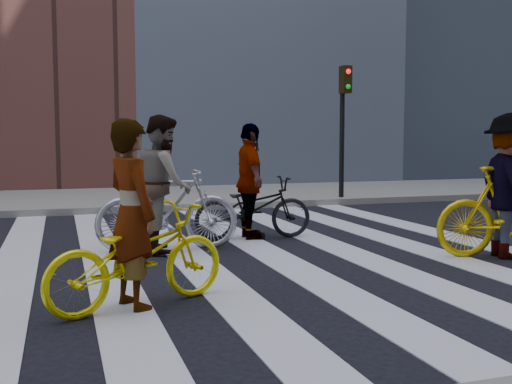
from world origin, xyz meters
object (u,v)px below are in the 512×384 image
traffic_signal (344,110)px  rider_right (509,186)px  bike_silver_mid (168,209)px  bike_dark_rear (253,208)px  rider_rear (250,182)px  bike_yellow_right (511,212)px  rider_left (132,214)px  bike_yellow_left (138,257)px  rider_mid (164,184)px

traffic_signal → rider_right: 6.89m
bike_silver_mid → bike_dark_rear: 1.59m
rider_rear → bike_silver_mid: bearing=116.1°
bike_yellow_right → rider_rear: bearing=64.2°
bike_yellow_right → bike_dark_rear: bike_yellow_right is taller
bike_silver_mid → rider_left: 2.88m
bike_yellow_right → rider_left: bearing=114.4°
traffic_signal → rider_right: bearing=-97.5°
bike_silver_mid → rider_right: rider_right is taller
bike_yellow_left → rider_mid: size_ratio=0.97×
bike_yellow_right → rider_right: (-0.05, 0.00, 0.35)m
rider_right → rider_left: bearing=114.5°
bike_silver_mid → rider_rear: bearing=-63.3°
rider_right → rider_rear: (-2.84, 2.48, -0.05)m
traffic_signal → rider_right: (-0.88, -6.71, -1.31)m
rider_left → rider_right: (5.07, 0.86, 0.08)m
traffic_signal → bike_silver_mid: bearing=-136.8°
rider_left → rider_right: size_ratio=0.92×
bike_dark_rear → rider_rear: bearing=93.3°
rider_mid → rider_right: (4.31, -1.88, 0.00)m
traffic_signal → rider_rear: size_ratio=1.81×
rider_mid → rider_right: rider_right is taller
traffic_signal → rider_left: size_ratio=1.87×
bike_dark_rear → rider_right: (2.79, -2.48, 0.47)m
rider_left → rider_mid: (0.76, 2.75, 0.07)m
traffic_signal → bike_yellow_left: size_ratio=1.79×
rider_left → rider_rear: size_ratio=0.97×
bike_yellow_left → rider_left: 0.41m
bike_silver_mid → bike_dark_rear: size_ratio=1.07×
bike_yellow_right → bike_dark_rear: 3.77m
traffic_signal → bike_silver_mid: traffic_signal is taller
bike_yellow_right → rider_right: 0.36m
bike_dark_rear → rider_right: bearing=-128.3°
bike_yellow_left → bike_yellow_right: bearing=-101.8°
bike_yellow_left → traffic_signal: bearing=-59.4°
traffic_signal → bike_yellow_left: bearing=-127.9°
traffic_signal → rider_right: traffic_signal is taller
traffic_signal → bike_dark_rear: size_ratio=1.76×
bike_dark_rear → rider_rear: 0.43m
bike_dark_rear → rider_right: rider_right is taller
bike_yellow_right → rider_mid: (-4.36, 1.88, 0.35)m
bike_silver_mid → bike_dark_rear: (1.47, 0.60, -0.11)m
bike_yellow_right → rider_mid: rider_mid is taller
bike_yellow_left → rider_mid: 2.88m
bike_silver_mid → rider_left: (-0.81, -2.75, 0.28)m
bike_dark_rear → rider_right: size_ratio=0.98×
traffic_signal → rider_rear: 5.80m
bike_yellow_right → bike_dark_rear: bearing=63.7°
rider_mid → rider_left: bearing=168.5°
bike_yellow_left → rider_mid: rider_mid is taller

